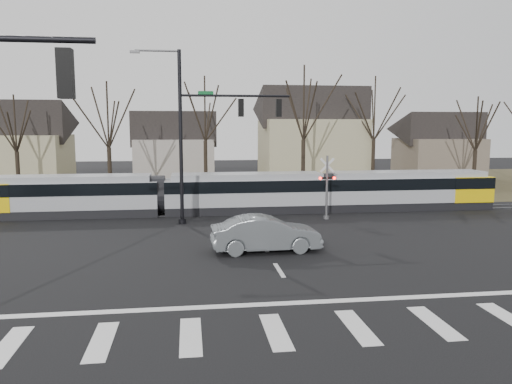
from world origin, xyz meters
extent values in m
plane|color=black|center=(0.00, 0.00, 0.00)|extent=(140.00, 140.00, 0.00)
cube|color=#38331E|center=(0.00, 32.00, 0.01)|extent=(140.00, 28.00, 0.01)
cube|color=silver|center=(-8.40, -4.00, 0.01)|extent=(0.60, 2.60, 0.01)
cube|color=silver|center=(-6.00, -4.00, 0.01)|extent=(0.60, 2.60, 0.01)
cube|color=silver|center=(-3.60, -4.00, 0.01)|extent=(0.60, 2.60, 0.01)
cube|color=silver|center=(-1.20, -4.00, 0.01)|extent=(0.60, 2.60, 0.01)
cube|color=silver|center=(1.20, -4.00, 0.01)|extent=(0.60, 2.60, 0.01)
cube|color=silver|center=(3.60, -4.00, 0.01)|extent=(0.60, 2.60, 0.01)
cube|color=silver|center=(6.00, -4.00, 0.01)|extent=(0.60, 2.60, 0.01)
cube|color=silver|center=(0.00, -1.80, 0.01)|extent=(28.00, 0.35, 0.01)
cube|color=silver|center=(0.00, 2.00, 0.01)|extent=(0.18, 2.00, 0.01)
cube|color=silver|center=(0.00, 6.00, 0.01)|extent=(0.18, 2.00, 0.01)
cube|color=silver|center=(0.00, 10.00, 0.01)|extent=(0.18, 2.00, 0.01)
cube|color=silver|center=(0.00, 14.00, 0.01)|extent=(0.18, 2.00, 0.01)
cube|color=silver|center=(0.00, 18.00, 0.01)|extent=(0.18, 2.00, 0.01)
cube|color=silver|center=(0.00, 22.00, 0.01)|extent=(0.18, 2.00, 0.01)
cube|color=silver|center=(0.00, 26.00, 0.01)|extent=(0.18, 2.00, 0.01)
cube|color=silver|center=(0.00, 30.00, 0.01)|extent=(0.18, 2.00, 0.01)
cube|color=#59595E|center=(0.00, 15.10, 0.03)|extent=(90.00, 0.12, 0.06)
cube|color=#59595E|center=(0.00, 16.50, 0.03)|extent=(90.00, 0.12, 0.06)
cube|color=gray|center=(-11.52, 16.00, 1.33)|extent=(11.85, 2.55, 2.66)
cube|color=black|center=(-11.52, 16.00, 1.87)|extent=(11.87, 2.59, 0.77)
cube|color=gray|center=(0.33, 16.00, 1.33)|extent=(10.94, 2.55, 2.66)
cube|color=black|center=(0.33, 16.00, 1.87)|extent=(10.96, 2.59, 0.77)
cube|color=gray|center=(11.72, 16.00, 1.33)|extent=(11.85, 2.55, 2.66)
cube|color=black|center=(11.72, 16.00, 1.87)|extent=(11.87, 2.59, 0.77)
cube|color=#E9BF07|center=(16.19, 16.00, 1.41)|extent=(2.92, 2.61, 1.78)
imported|color=slate|center=(-0.06, 5.17, 0.84)|extent=(2.15, 5.21, 1.67)
cube|color=black|center=(-6.15, -6.00, 6.90)|extent=(0.32, 0.32, 1.05)
sphere|color=#FF0C07|center=(-6.15, -6.00, 7.23)|extent=(0.22, 0.22, 0.22)
cylinder|color=black|center=(-4.00, 12.50, 5.10)|extent=(0.22, 0.22, 10.20)
cylinder|color=black|center=(-4.00, 12.50, 0.15)|extent=(0.44, 0.44, 0.30)
cylinder|color=black|center=(-0.75, 12.50, 7.60)|extent=(6.50, 0.14, 0.14)
cube|color=#0C5926|center=(-2.50, 12.50, 7.75)|extent=(0.90, 0.03, 0.22)
cube|color=black|center=(-0.42, 12.50, 6.90)|extent=(0.32, 0.32, 1.05)
sphere|color=#FF0C07|center=(-0.42, 12.50, 7.23)|extent=(0.22, 0.22, 0.22)
cube|color=black|center=(1.85, 12.50, 6.90)|extent=(0.32, 0.32, 1.05)
sphere|color=#FF0C07|center=(1.85, 12.50, 7.23)|extent=(0.22, 0.22, 0.22)
cube|color=#59595B|center=(-6.50, 12.50, 10.02)|extent=(0.55, 0.22, 0.14)
cylinder|color=#59595B|center=(5.00, 12.80, 2.00)|extent=(0.14, 0.14, 4.00)
cylinder|color=#59595B|center=(5.00, 12.80, 0.10)|extent=(0.36, 0.36, 0.20)
cube|color=silver|center=(5.00, 12.80, 3.40)|extent=(0.95, 0.04, 0.95)
cube|color=silver|center=(5.00, 12.80, 3.40)|extent=(0.95, 0.04, 0.95)
cube|color=black|center=(5.00, 12.80, 2.60)|extent=(1.00, 0.10, 0.12)
sphere|color=#FF0C07|center=(4.55, 12.72, 2.60)|extent=(0.18, 0.18, 0.18)
sphere|color=#FF0C07|center=(5.45, 12.72, 2.60)|extent=(0.18, 0.18, 0.18)
cube|color=#9B9470|center=(-20.00, 34.00, 2.50)|extent=(9.00, 8.00, 5.00)
cube|color=gray|center=(-5.00, 36.00, 2.25)|extent=(8.00, 7.00, 4.50)
cube|color=#9B9470|center=(9.00, 33.00, 3.25)|extent=(10.00, 8.00, 6.50)
cube|color=brown|center=(24.00, 35.00, 2.25)|extent=(8.00, 7.00, 4.50)
camera|label=1|loc=(-3.58, -17.33, 5.77)|focal=35.00mm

